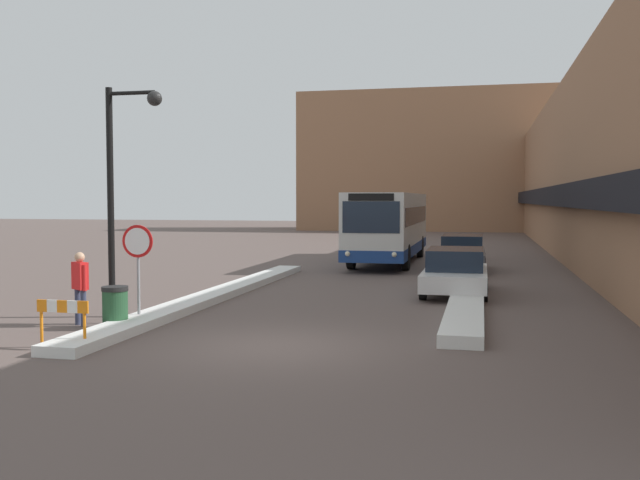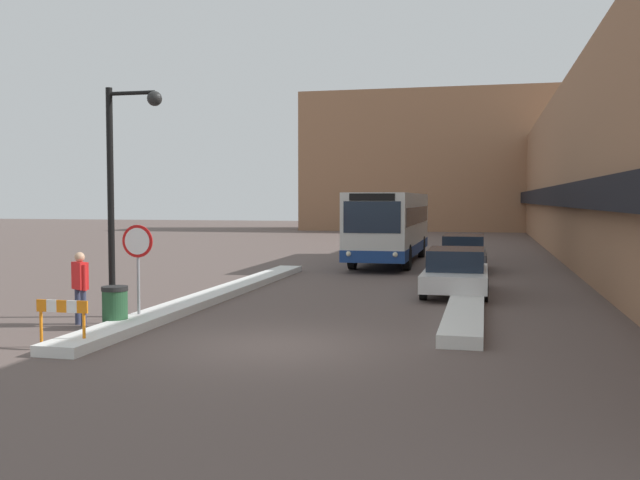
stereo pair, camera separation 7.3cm
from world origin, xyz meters
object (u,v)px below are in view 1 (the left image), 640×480
(city_bus, at_px, (389,225))
(pedestrian, at_px, (80,281))
(parked_car_middle, at_px, (462,253))
(trash_bin, at_px, (115,307))
(stop_sign, at_px, (138,252))
(parked_car_front, at_px, (455,271))
(construction_barricade, at_px, (63,314))
(street_lamp, at_px, (122,173))

(city_bus, height_order, pedestrian, city_bus)
(city_bus, distance_m, parked_car_middle, 4.53)
(city_bus, height_order, trash_bin, city_bus)
(city_bus, bearing_deg, stop_sign, -102.00)
(parked_car_front, bearing_deg, construction_barricade, -126.08)
(trash_bin, bearing_deg, street_lamp, 111.44)
(parked_car_middle, distance_m, pedestrian, 16.98)
(city_bus, bearing_deg, parked_car_middle, -40.35)
(pedestrian, xyz_separation_m, construction_barricade, (1.05, -2.34, -0.35))
(stop_sign, relative_size, trash_bin, 2.42)
(parked_car_front, bearing_deg, stop_sign, -135.52)
(parked_car_middle, distance_m, trash_bin, 16.70)
(city_bus, distance_m, street_lamp, 17.15)
(parked_car_middle, distance_m, construction_barricade, 18.64)
(street_lamp, height_order, pedestrian, street_lamp)
(parked_car_middle, xyz_separation_m, pedestrian, (-8.19, -14.88, 0.29))
(city_bus, relative_size, construction_barricade, 9.97)
(stop_sign, relative_size, construction_barricade, 2.09)
(stop_sign, distance_m, street_lamp, 2.13)
(city_bus, xyz_separation_m, trash_bin, (-3.84, -17.93, -1.25))
(parked_car_middle, relative_size, construction_barricade, 4.09)
(city_bus, height_order, street_lamp, street_lamp)
(parked_car_front, xyz_separation_m, pedestrian, (-8.19, -7.45, 0.31))
(construction_barricade, bearing_deg, street_lamp, 100.13)
(parked_car_front, relative_size, trash_bin, 4.87)
(parked_car_middle, relative_size, stop_sign, 1.95)
(street_lamp, bearing_deg, stop_sign, -43.04)
(city_bus, distance_m, construction_barricade, 20.46)
(city_bus, bearing_deg, construction_barricade, -100.63)
(parked_car_middle, bearing_deg, trash_bin, -115.58)
(parked_car_middle, xyz_separation_m, stop_sign, (-7.02, -14.32, 0.95))
(street_lamp, relative_size, construction_barricade, 5.09)
(parked_car_middle, bearing_deg, city_bus, 139.65)
(trash_bin, bearing_deg, stop_sign, 75.70)
(street_lamp, height_order, construction_barricade, street_lamp)
(parked_car_front, xyz_separation_m, parked_car_middle, (0.00, 7.43, 0.02))
(city_bus, relative_size, trash_bin, 11.54)
(street_lamp, bearing_deg, parked_car_middle, 60.25)
(parked_car_middle, distance_m, street_lamp, 15.93)
(city_bus, xyz_separation_m, parked_car_front, (3.37, -10.29, -1.02))
(parked_car_front, bearing_deg, city_bus, 108.13)
(city_bus, relative_size, stop_sign, 4.76)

